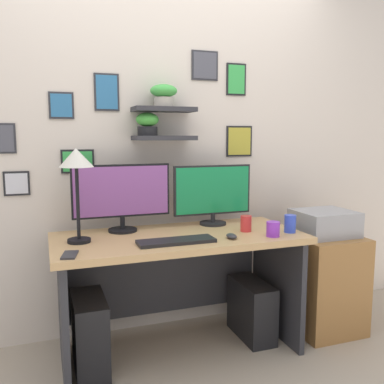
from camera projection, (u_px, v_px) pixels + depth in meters
ground_plane at (180, 351)px, 2.65m from camera, size 8.00×8.00×0.00m
back_wall_assembly at (159, 135)px, 2.87m from camera, size 4.40×0.24×2.70m
desk at (177, 266)px, 2.62m from camera, size 1.51×0.68×0.75m
monitor_left at (122, 195)px, 2.61m from camera, size 0.61×0.18×0.42m
monitor_right at (213, 193)px, 2.82m from camera, size 0.55×0.18×0.40m
keyboard at (176, 241)px, 2.35m from camera, size 0.44×0.14×0.02m
computer_mouse at (232, 236)px, 2.45m from camera, size 0.06×0.09×0.03m
desk_lamp at (76, 166)px, 2.31m from camera, size 0.19×0.19×0.53m
cell_phone at (70, 255)px, 2.10m from camera, size 0.10×0.15×0.01m
coffee_mug at (273, 229)px, 2.50m from camera, size 0.08×0.08×0.09m
pen_cup at (246, 223)px, 2.63m from camera, size 0.07×0.07×0.10m
water_cup at (290, 224)px, 2.60m from camera, size 0.07×0.07×0.11m
drawer_cabinet at (322, 282)px, 2.93m from camera, size 0.44×0.50×0.67m
printer at (324, 223)px, 2.87m from camera, size 0.38×0.34×0.17m
computer_tower_left at (90, 334)px, 2.40m from camera, size 0.18×0.40×0.44m
computer_tower_right at (252, 309)px, 2.81m from camera, size 0.18×0.40×0.38m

